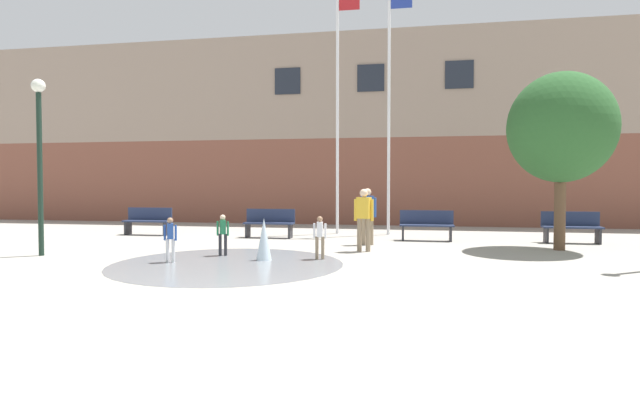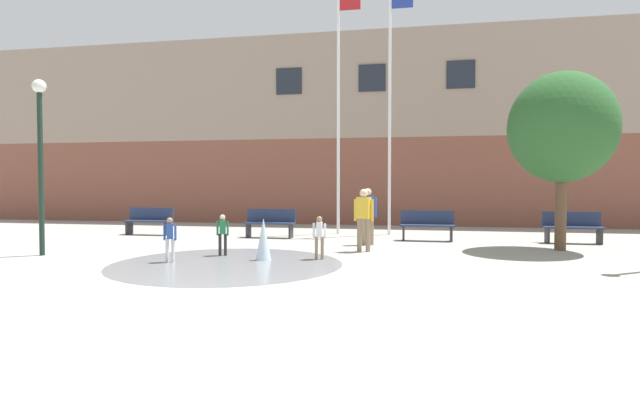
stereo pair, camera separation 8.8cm
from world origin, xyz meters
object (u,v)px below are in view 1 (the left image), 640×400
object	(u,v)px
park_bench_under_left_flagpole	(148,221)
teen_by_trashcan	(367,212)
child_in_fountain	(170,236)
flagpole_right	(390,102)
park_bench_under_right_flagpole	(427,225)
park_bench_center	(269,223)
flagpole_left	(338,103)
lamp_post_left_lane	(39,142)
child_running	(223,232)
park_bench_near_trashcan	(571,227)
adult_in_red	(364,215)
street_tree_near_building	(561,128)
child_with_pink_shirt	(320,234)

from	to	relation	value
park_bench_under_left_flagpole	teen_by_trashcan	world-z (taller)	teen_by_trashcan
child_in_fountain	flagpole_right	xyz separation A→B (m)	(4.45, 6.82, 3.86)
park_bench_under_right_flagpole	flagpole_right	world-z (taller)	flagpole_right
park_bench_center	teen_by_trashcan	bearing A→B (deg)	-21.84
flagpole_left	lamp_post_left_lane	size ratio (longest dim) A/B	2.00
park_bench_under_left_flagpole	flagpole_left	xyz separation A→B (m)	(6.23, 1.53, 3.98)
park_bench_center	child_running	world-z (taller)	child_running
park_bench_near_trashcan	flagpole_right	size ratio (longest dim) A/B	0.19
child_running	flagpole_left	bearing A→B (deg)	-47.35
park_bench_under_left_flagpole	park_bench_near_trashcan	size ratio (longest dim) A/B	1.00
adult_in_red	child_running	bearing A→B (deg)	39.82
child_running	flagpole_right	size ratio (longest dim) A/B	0.12
park_bench_center	teen_by_trashcan	distance (m)	3.51
park_bench_center	child_running	size ratio (longest dim) A/B	1.62
flagpole_left	park_bench_under_right_flagpole	bearing A→B (deg)	-28.14
park_bench_under_right_flagpole	street_tree_near_building	world-z (taller)	street_tree_near_building
park_bench_under_right_flagpole	child_in_fountain	size ratio (longest dim) A/B	1.62
flagpole_left	child_running	bearing A→B (deg)	-109.09
park_bench_near_trashcan	street_tree_near_building	distance (m)	3.24
flagpole_left	lamp_post_left_lane	world-z (taller)	flagpole_left
child_in_fountain	flagpole_right	distance (m)	9.01
child_in_fountain	child_with_pink_shirt	size ratio (longest dim) A/B	1.00
park_bench_under_right_flagpole	street_tree_near_building	distance (m)	4.55
park_bench_near_trashcan	child_running	distance (m)	9.93
park_bench_under_left_flagpole	child_in_fountain	distance (m)	6.36
park_bench_center	flagpole_left	size ratio (longest dim) A/B	0.19
child_in_fountain	child_with_pink_shirt	distance (m)	3.30
teen_by_trashcan	street_tree_near_building	world-z (taller)	street_tree_near_building
park_bench_near_trashcan	flagpole_left	world-z (taller)	flagpole_left
flagpole_right	adult_in_red	bearing A→B (deg)	-95.96
teen_by_trashcan	lamp_post_left_lane	world-z (taller)	lamp_post_left_lane
park_bench_under_left_flagpole	child_in_fountain	bearing A→B (deg)	-56.34
adult_in_red	flagpole_right	xyz separation A→B (m)	(0.45, 4.31, 3.51)
child_in_fountain	lamp_post_left_lane	size ratio (longest dim) A/B	0.23
child_in_fountain	street_tree_near_building	distance (m)	10.05
park_bench_center	child_with_pink_shirt	xyz separation A→B (m)	(2.40, -4.16, 0.10)
park_bench_under_left_flagpole	flagpole_right	distance (m)	9.03
flagpole_right	street_tree_near_building	size ratio (longest dim) A/B	1.82
child_in_fountain	teen_by_trashcan	bearing A→B (deg)	103.59
park_bench_under_left_flagpole	adult_in_red	distance (m)	8.03
child_with_pink_shirt	lamp_post_left_lane	bearing A→B (deg)	-90.59
adult_in_red	teen_by_trashcan	bearing A→B (deg)	-71.56
child_in_fountain	street_tree_near_building	bearing A→B (deg)	81.63
park_bench_center	street_tree_near_building	world-z (taller)	street_tree_near_building
park_bench_near_trashcan	child_in_fountain	world-z (taller)	child_in_fountain
park_bench_near_trashcan	street_tree_near_building	world-z (taller)	street_tree_near_building
park_bench_center	child_with_pink_shirt	world-z (taller)	child_with_pink_shirt
flagpole_right	park_bench_center	bearing A→B (deg)	-156.25
child_with_pink_shirt	street_tree_near_building	xyz separation A→B (m)	(5.83, 2.69, 2.58)
park_bench_under_right_flagpole	child_with_pink_shirt	world-z (taller)	child_with_pink_shirt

